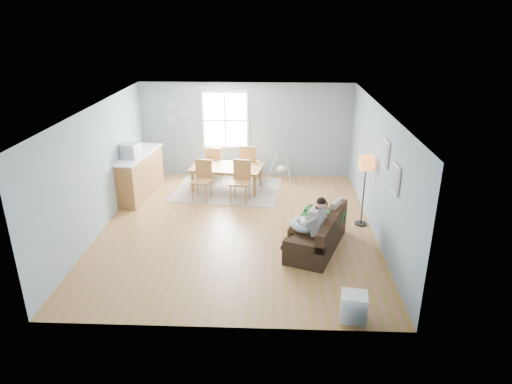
{
  "coord_description": "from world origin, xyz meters",
  "views": [
    {
      "loc": [
        0.8,
        -9.22,
        4.54
      ],
      "look_at": [
        0.43,
        -0.36,
        1.0
      ],
      "focal_mm": 32.0,
      "sensor_mm": 36.0,
      "label": 1
    }
  ],
  "objects_px": {
    "father": "(310,223)",
    "chair_se": "(241,178)",
    "sofa": "(319,236)",
    "dining_table": "(227,178)",
    "storage_cube": "(353,307)",
    "baby_swing": "(282,168)",
    "monitor": "(131,151)",
    "chair_sw": "(202,177)",
    "counter": "(139,174)",
    "toddler": "(319,215)",
    "chair_nw": "(215,161)",
    "floor_lamp": "(366,169)",
    "chair_ne": "(249,161)"
  },
  "relations": [
    {
      "from": "dining_table",
      "to": "storage_cube",
      "type": "bearing_deg",
      "value": -56.8
    },
    {
      "from": "toddler",
      "to": "monitor",
      "type": "bearing_deg",
      "value": 154.62
    },
    {
      "from": "sofa",
      "to": "baby_swing",
      "type": "bearing_deg",
      "value": 99.97
    },
    {
      "from": "floor_lamp",
      "to": "chair_sw",
      "type": "height_order",
      "value": "floor_lamp"
    },
    {
      "from": "sofa",
      "to": "chair_nw",
      "type": "distance_m",
      "value": 4.72
    },
    {
      "from": "baby_swing",
      "to": "dining_table",
      "type": "bearing_deg",
      "value": -151.46
    },
    {
      "from": "chair_ne",
      "to": "father",
      "type": "bearing_deg",
      "value": -70.33
    },
    {
      "from": "floor_lamp",
      "to": "chair_se",
      "type": "distance_m",
      "value": 3.2
    },
    {
      "from": "storage_cube",
      "to": "chair_se",
      "type": "relative_size",
      "value": 0.43
    },
    {
      "from": "monitor",
      "to": "dining_table",
      "type": "bearing_deg",
      "value": 20.94
    },
    {
      "from": "toddler",
      "to": "floor_lamp",
      "type": "bearing_deg",
      "value": 41.96
    },
    {
      "from": "toddler",
      "to": "chair_nw",
      "type": "height_order",
      "value": "chair_nw"
    },
    {
      "from": "toddler",
      "to": "baby_swing",
      "type": "height_order",
      "value": "toddler"
    },
    {
      "from": "chair_nw",
      "to": "chair_ne",
      "type": "relative_size",
      "value": 0.92
    },
    {
      "from": "father",
      "to": "storage_cube",
      "type": "distance_m",
      "value": 2.21
    },
    {
      "from": "counter",
      "to": "dining_table",
      "type": "bearing_deg",
      "value": 12.15
    },
    {
      "from": "father",
      "to": "chair_se",
      "type": "height_order",
      "value": "father"
    },
    {
      "from": "floor_lamp",
      "to": "chair_sw",
      "type": "bearing_deg",
      "value": 159.9
    },
    {
      "from": "chair_sw",
      "to": "dining_table",
      "type": "bearing_deg",
      "value": 48.33
    },
    {
      "from": "storage_cube",
      "to": "counter",
      "type": "distance_m",
      "value": 6.92
    },
    {
      "from": "toddler",
      "to": "floor_lamp",
      "type": "distance_m",
      "value": 1.59
    },
    {
      "from": "storage_cube",
      "to": "chair_ne",
      "type": "bearing_deg",
      "value": 107.96
    },
    {
      "from": "chair_sw",
      "to": "sofa",
      "type": "bearing_deg",
      "value": -42.79
    },
    {
      "from": "toddler",
      "to": "sofa",
      "type": "bearing_deg",
      "value": -89.76
    },
    {
      "from": "toddler",
      "to": "father",
      "type": "bearing_deg",
      "value": -116.93
    },
    {
      "from": "monitor",
      "to": "baby_swing",
      "type": "bearing_deg",
      "value": 24.07
    },
    {
      "from": "counter",
      "to": "monitor",
      "type": "distance_m",
      "value": 0.84
    },
    {
      "from": "floor_lamp",
      "to": "chair_se",
      "type": "relative_size",
      "value": 1.53
    },
    {
      "from": "floor_lamp",
      "to": "chair_sw",
      "type": "xyz_separation_m",
      "value": [
        -3.82,
        1.4,
        -0.75
      ]
    },
    {
      "from": "sofa",
      "to": "father",
      "type": "xyz_separation_m",
      "value": [
        -0.21,
        -0.21,
        0.39
      ]
    },
    {
      "from": "sofa",
      "to": "chair_sw",
      "type": "bearing_deg",
      "value": 137.21
    },
    {
      "from": "sofa",
      "to": "monitor",
      "type": "distance_m",
      "value": 5.14
    },
    {
      "from": "sofa",
      "to": "chair_se",
      "type": "height_order",
      "value": "chair_se"
    },
    {
      "from": "father",
      "to": "storage_cube",
      "type": "height_order",
      "value": "father"
    },
    {
      "from": "father",
      "to": "baby_swing",
      "type": "bearing_deg",
      "value": 96.73
    },
    {
      "from": "chair_se",
      "to": "counter",
      "type": "xyz_separation_m",
      "value": [
        -2.67,
        0.25,
        -0.04
      ]
    },
    {
      "from": "sofa",
      "to": "storage_cube",
      "type": "height_order",
      "value": "sofa"
    },
    {
      "from": "sofa",
      "to": "monitor",
      "type": "bearing_deg",
      "value": 152.61
    },
    {
      "from": "chair_se",
      "to": "monitor",
      "type": "height_order",
      "value": "monitor"
    },
    {
      "from": "sofa",
      "to": "dining_table",
      "type": "relative_size",
      "value": 1.1
    },
    {
      "from": "storage_cube",
      "to": "chair_sw",
      "type": "distance_m",
      "value": 5.77
    },
    {
      "from": "sofa",
      "to": "chair_ne",
      "type": "height_order",
      "value": "chair_ne"
    },
    {
      "from": "baby_swing",
      "to": "chair_nw",
      "type": "bearing_deg",
      "value": -177.67
    },
    {
      "from": "father",
      "to": "chair_sw",
      "type": "relative_size",
      "value": 1.22
    },
    {
      "from": "chair_sw",
      "to": "counter",
      "type": "bearing_deg",
      "value": 174.97
    },
    {
      "from": "dining_table",
      "to": "chair_se",
      "type": "bearing_deg",
      "value": -50.86
    },
    {
      "from": "storage_cube",
      "to": "counter",
      "type": "relative_size",
      "value": 0.21
    },
    {
      "from": "dining_table",
      "to": "monitor",
      "type": "height_order",
      "value": "monitor"
    },
    {
      "from": "chair_se",
      "to": "baby_swing",
      "type": "distance_m",
      "value": 1.89
    },
    {
      "from": "monitor",
      "to": "sofa",
      "type": "bearing_deg",
      "value": -27.39
    }
  ]
}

